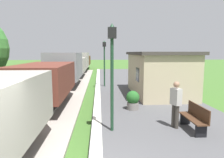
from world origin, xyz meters
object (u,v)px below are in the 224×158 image
object	(u,v)px
lamp_post_near	(112,58)
potted_planter	(133,100)
lamp_post_far	(104,55)
person_waiting	(176,103)
freight_train	(71,67)
station_hut	(158,73)
bench_near_hut	(195,117)

from	to	relation	value
lamp_post_near	potted_planter	bearing A→B (deg)	65.42
lamp_post_near	lamp_post_far	distance (m)	9.42
person_waiting	freight_train	bearing A→B (deg)	-88.52
station_hut	person_waiting	size ratio (longest dim) A/B	3.39
station_hut	lamp_post_far	xyz separation A→B (m)	(-3.46, 3.34, 1.15)
lamp_post_near	lamp_post_far	xyz separation A→B (m)	(0.00, 9.42, 0.00)
station_hut	lamp_post_near	bearing A→B (deg)	-119.65
bench_near_hut	person_waiting	xyz separation A→B (m)	(-0.59, 0.29, 0.46)
bench_near_hut	person_waiting	distance (m)	0.81
station_hut	person_waiting	distance (m)	6.08
station_hut	lamp_post_near	world-z (taller)	lamp_post_near
potted_planter	station_hut	bearing A→B (deg)	56.94
lamp_post_near	lamp_post_far	size ratio (longest dim) A/B	1.00
freight_train	lamp_post_near	distance (m)	14.73
freight_train	person_waiting	xyz separation A→B (m)	(5.66, -14.16, -0.32)
person_waiting	potted_planter	xyz separation A→B (m)	(-1.15, 2.45, -0.46)
freight_train	station_hut	size ratio (longest dim) A/B	6.76
person_waiting	lamp_post_far	xyz separation A→B (m)	(-2.32, 9.30, 1.62)
freight_train	person_waiting	size ratio (longest dim) A/B	22.92
freight_train	lamp_post_near	xyz separation A→B (m)	(3.34, -14.28, 1.30)
person_waiting	potted_planter	world-z (taller)	person_waiting
bench_near_hut	lamp_post_near	size ratio (longest dim) A/B	0.41
station_hut	lamp_post_far	size ratio (longest dim) A/B	1.57
lamp_post_far	person_waiting	bearing A→B (deg)	-75.99
station_hut	lamp_post_near	size ratio (longest dim) A/B	1.57
potted_planter	lamp_post_far	size ratio (longest dim) A/B	0.25
person_waiting	lamp_post_near	distance (m)	2.83
bench_near_hut	lamp_post_near	world-z (taller)	lamp_post_near
potted_planter	lamp_post_far	world-z (taller)	lamp_post_far
lamp_post_near	lamp_post_far	world-z (taller)	same
station_hut	freight_train	bearing A→B (deg)	129.63
bench_near_hut	potted_planter	distance (m)	3.24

